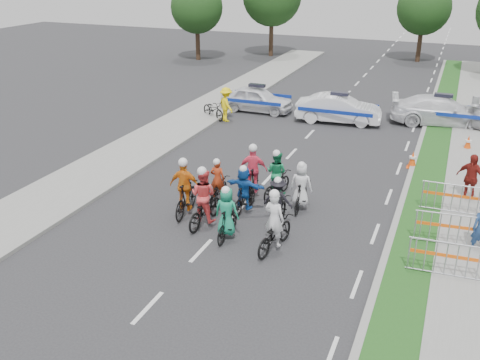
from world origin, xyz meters
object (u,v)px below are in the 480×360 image
at_px(marshal_hiviz, 226,104).
at_px(barrier_1, 449,231).
at_px(rider_1, 227,218).
at_px(parked_bike, 213,109).
at_px(rider_6, 218,187).
at_px(spectator_2, 470,178).
at_px(barrier_2, 452,200).
at_px(rider_3, 186,193).
at_px(rider_9, 253,176).
at_px(tree_0, 197,7).
at_px(rider_8, 276,179).
at_px(rider_5, 244,192).
at_px(police_car_2, 441,111).
at_px(rider_4, 278,206).
at_px(rider_2, 204,203).
at_px(rider_7, 301,191).
at_px(police_car_1, 339,109).
at_px(tree_4, 424,8).
at_px(police_car_0, 257,99).
at_px(rider_0, 274,230).
at_px(cone_0, 413,160).
at_px(barrier_0, 446,261).
at_px(cone_1, 468,143).

relative_size(marshal_hiviz, barrier_1, 0.89).
height_order(rider_1, parked_bike, rider_1).
xyz_separation_m(rider_6, spectator_2, (8.14, 3.37, 0.34)).
height_order(barrier_1, barrier_2, same).
bearing_deg(rider_3, spectator_2, -159.17).
bearing_deg(rider_9, tree_0, -70.95).
height_order(rider_8, parked_bike, rider_8).
bearing_deg(barrier_2, rider_5, -159.42).
distance_m(rider_3, parked_bike, 11.42).
height_order(police_car_2, parked_bike, police_car_2).
bearing_deg(parked_bike, rider_4, -112.34).
distance_m(police_car_2, tree_0, 23.30).
bearing_deg(rider_2, tree_0, -59.84).
xyz_separation_m(rider_5, rider_7, (1.70, 0.95, -0.04)).
bearing_deg(rider_2, rider_1, 155.07).
relative_size(rider_4, parked_bike, 0.89).
relative_size(rider_2, rider_5, 1.17).
xyz_separation_m(rider_9, police_car_1, (0.77, 10.30, -0.05)).
height_order(marshal_hiviz, tree_4, tree_4).
xyz_separation_m(rider_7, spectator_2, (5.28, 2.86, 0.19)).
distance_m(police_car_0, tree_0, 16.89).
height_order(rider_3, barrier_2, rider_3).
bearing_deg(rider_6, rider_0, 135.61).
height_order(police_car_2, barrier_2, police_car_2).
bearing_deg(cone_0, rider_5, -126.90).
height_order(rider_0, spectator_2, rider_0).
xyz_separation_m(police_car_0, barrier_0, (10.57, -13.78, -0.13)).
xyz_separation_m(rider_5, tree_0, (-14.22, 25.13, 3.45)).
bearing_deg(rider_8, parked_bike, -41.82).
bearing_deg(rider_2, spectator_2, -143.62).
bearing_deg(police_car_2, barrier_1, 175.64).
distance_m(rider_1, cone_0, 9.53).
bearing_deg(rider_0, police_car_2, -94.20).
xyz_separation_m(rider_0, rider_7, (-0.05, 2.92, 0.04)).
relative_size(police_car_0, spectator_2, 2.26).
height_order(police_car_0, tree_0, tree_0).
height_order(rider_5, tree_0, tree_0).
distance_m(rider_7, barrier_2, 5.01).
distance_m(rider_4, barrier_2, 5.88).
relative_size(barrier_1, cone_0, 2.86).
bearing_deg(spectator_2, rider_6, -129.75).
distance_m(police_car_2, barrier_2, 10.87).
bearing_deg(parked_bike, barrier_1, -95.50).
height_order(rider_6, police_car_2, rider_6).
relative_size(rider_4, cone_1, 2.41).
distance_m(rider_0, rider_1, 1.56).
bearing_deg(rider_5, rider_6, -15.97).
height_order(rider_1, rider_9, rider_9).
distance_m(rider_4, cone_0, 7.71).
height_order(police_car_0, cone_1, police_car_0).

